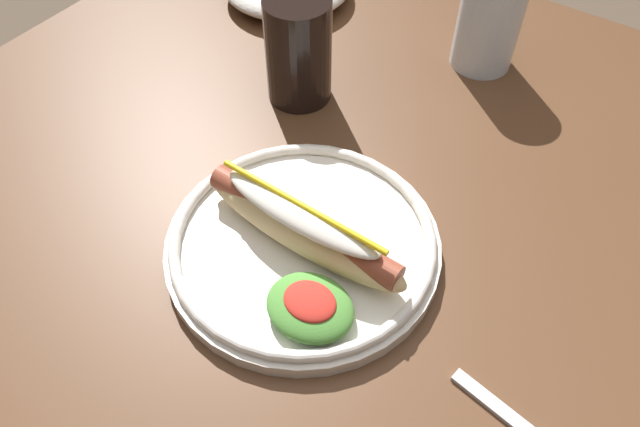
{
  "coord_description": "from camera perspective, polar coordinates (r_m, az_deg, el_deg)",
  "views": [
    {
      "loc": [
        0.15,
        -0.37,
        1.24
      ],
      "look_at": [
        -0.07,
        -0.05,
        0.77
      ],
      "focal_mm": 34.05,
      "sensor_mm": 36.0,
      "label": 1
    }
  ],
  "objects": [
    {
      "name": "dining_table",
      "position": [
        0.72,
        6.92,
        -6.01
      ],
      "size": [
        1.24,
        1.02,
        0.74
      ],
      "color": "#51331E",
      "rests_on": "ground_plane"
    },
    {
      "name": "hot_dog_plate",
      "position": [
        0.6,
        -1.59,
        -2.67
      ],
      "size": [
        0.28,
        0.28,
        0.08
      ],
      "color": "silver",
      "rests_on": "dining_table"
    },
    {
      "name": "soda_cup",
      "position": [
        0.75,
        -2.04,
        15.06
      ],
      "size": [
        0.08,
        0.08,
        0.13
      ],
      "primitive_type": "cylinder",
      "color": "black",
      "rests_on": "dining_table"
    },
    {
      "name": "water_cup",
      "position": [
        0.83,
        15.73,
        17.43
      ],
      "size": [
        0.08,
        0.08,
        0.14
      ],
      "primitive_type": "cylinder",
      "color": "silver",
      "rests_on": "dining_table"
    }
  ]
}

